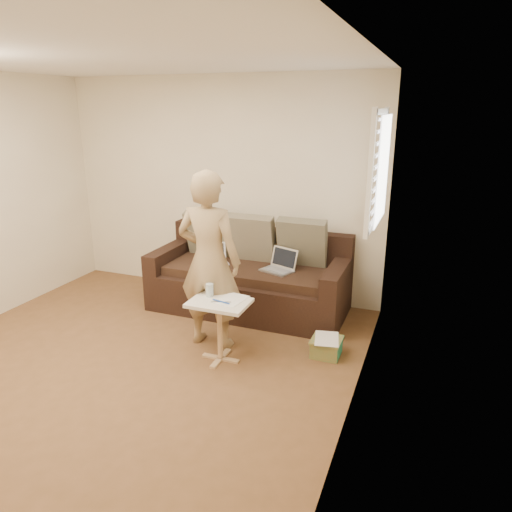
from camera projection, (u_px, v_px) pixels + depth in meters
name	position (u px, v px, depth m)	size (l,w,h in m)	color
floor	(112.00, 377.00, 4.11)	(4.50, 4.50, 0.00)	brown
ceiling	(78.00, 53.00, 3.33)	(4.50, 4.50, 0.00)	white
wall_back	(220.00, 188.00, 5.72)	(4.00, 4.00, 0.00)	beige
wall_right	(352.00, 260.00, 3.03)	(4.50, 4.50, 0.00)	beige
window_blinds	(379.00, 169.00, 4.26)	(0.12, 0.88, 1.08)	white
sofa	(249.00, 274.00, 5.37)	(2.20, 0.95, 0.85)	black
pillow_left	(209.00, 234.00, 5.66)	(0.55, 0.14, 0.55)	brown
pillow_mid	(251.00, 238.00, 5.46)	(0.55, 0.14, 0.55)	#646048
pillow_right	(302.00, 243.00, 5.29)	(0.55, 0.14, 0.55)	brown
laptop_silver	(277.00, 271.00, 5.18)	(0.34, 0.24, 0.22)	#B7BABC
laptop_white	(214.00, 264.00, 5.43)	(0.30, 0.22, 0.22)	white
person	(209.00, 261.00, 4.44)	(0.63, 0.43, 1.72)	#988553
side_table	(220.00, 331.00, 4.31)	(0.53, 0.37, 0.58)	silver
drinking_glass	(210.00, 290.00, 4.31)	(0.07, 0.07, 0.12)	silver
scissors	(221.00, 302.00, 4.19)	(0.18, 0.10, 0.02)	silver
paper_on_table	(232.00, 300.00, 4.25)	(0.21, 0.30, 0.00)	white
striped_box	(326.00, 347.00, 4.44)	(0.28, 0.28, 0.18)	#C1721D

